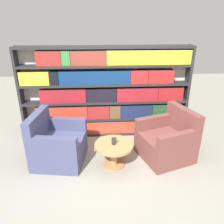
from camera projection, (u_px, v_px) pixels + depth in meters
name	position (u px, v px, depth m)	size (l,w,h in m)	color
ground_plane	(109.00, 172.00, 3.74)	(14.00, 14.00, 0.00)	gray
bookshelf	(107.00, 94.00, 4.67)	(3.56, 0.30, 1.94)	silver
armchair_left	(57.00, 145.00, 3.94)	(0.97, 0.97, 0.93)	#42476B
armchair_right	(167.00, 141.00, 4.06)	(1.08, 1.08, 0.93)	brown
coffee_table	(114.00, 150.00, 3.80)	(0.67, 0.67, 0.44)	#AD7F4C
table_sign	(114.00, 141.00, 3.73)	(0.08, 0.06, 0.13)	black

